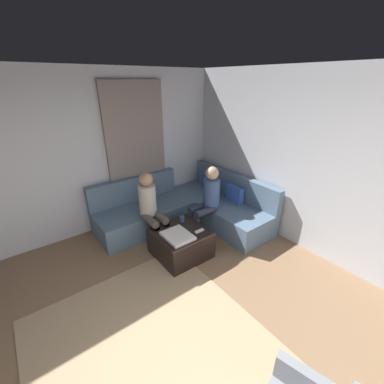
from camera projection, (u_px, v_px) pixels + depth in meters
The scene contains 12 objects.
ground_plane at pixel (158, 384), 2.28m from camera, with size 6.00×6.00×0.10m, color #8C6B4C.
wall_back at pixel (344, 174), 3.33m from camera, with size 6.00×0.12×2.70m, color silver.
wall_left at pixel (57, 161), 3.84m from camera, with size 0.12×6.00×2.70m, color silver.
curtain_panel at pixel (137, 155), 4.52m from camera, with size 0.06×1.10×2.50m, color gray.
area_rug at pixel (156, 356), 2.46m from camera, with size 2.60×2.20×0.01m, color tan.
sectional_couch at pixel (188, 208), 4.69m from camera, with size 2.10×2.55×0.87m.
ottoman at pixel (181, 243), 3.82m from camera, with size 0.76×0.76×0.42m, color black.
folded_blanket at pixel (178, 236), 3.59m from camera, with size 0.44×0.36×0.04m, color white.
coffee_mug at pixel (182, 219), 3.98m from camera, with size 0.08×0.08×0.10m, color #334C72.
game_remote at pixel (199, 231), 3.72m from camera, with size 0.05×0.15×0.02m, color white.
person_on_couch_back at pixel (207, 198), 4.22m from camera, with size 0.30×0.60×1.20m.
person_on_couch_side at pixel (151, 206), 3.96m from camera, with size 0.60×0.30×1.20m.
Camera 1 is at (1.26, -0.57, 2.50)m, focal length 23.29 mm.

